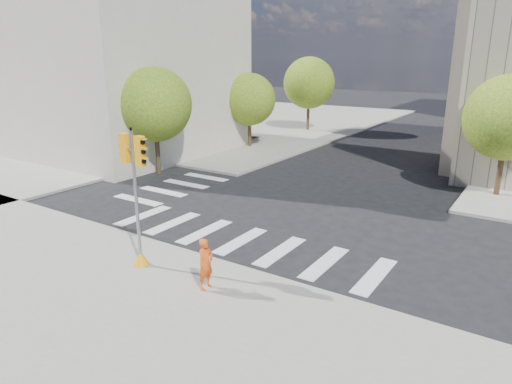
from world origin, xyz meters
TOP-DOWN VIEW (x-y plane):
  - ground at (0.00, 0.00)m, footprint 160.00×160.00m
  - sidewalk_near at (0.00, -11.00)m, footprint 30.00×14.00m
  - sidewalk_far_left at (-20.00, 26.00)m, footprint 28.00×40.00m
  - classical_building at (-20.00, 8.00)m, footprint 19.00×15.00m
  - tree_lw_near at (-10.50, 4.00)m, footprint 4.40×4.40m
  - tree_lw_mid at (-10.50, 14.00)m, footprint 4.00×4.00m
  - tree_lw_far at (-10.50, 24.00)m, footprint 4.80×4.80m
  - tree_re_near at (7.50, 10.00)m, footprint 4.20×4.20m
  - traffic_signal at (-1.53, -5.83)m, footprint 1.08×0.56m
  - photographer at (1.36, -5.89)m, footprint 0.40×0.60m
  - planter_wall at (-14.21, 1.82)m, footprint 6.01×0.62m

SIDE VIEW (x-z plane):
  - ground at x=0.00m, z-range 0.00..0.00m
  - sidewalk_near at x=0.00m, z-range 0.00..0.15m
  - sidewalk_far_left at x=-20.00m, z-range 0.00..0.15m
  - planter_wall at x=-14.21m, z-range 0.15..0.65m
  - photographer at x=1.36m, z-range 0.15..1.76m
  - traffic_signal at x=-1.53m, z-range -0.20..4.48m
  - tree_lw_mid at x=-10.50m, z-range 0.88..6.65m
  - tree_re_near at x=7.50m, z-range 0.97..7.13m
  - tree_lw_near at x=-10.50m, z-range 1.00..7.41m
  - tree_lw_far at x=-10.50m, z-range 1.07..8.01m
  - classical_building at x=-20.00m, z-range 0.09..12.79m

